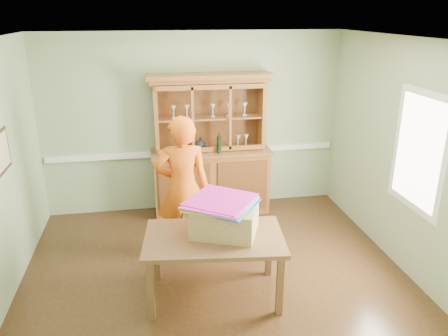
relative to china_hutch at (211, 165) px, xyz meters
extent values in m
plane|color=#472916|center=(-0.22, -1.76, -0.74)|extent=(4.50, 4.50, 0.00)
plane|color=white|center=(-0.22, -1.76, 1.96)|extent=(4.50, 4.50, 0.00)
plane|color=#8EA67D|center=(-0.22, 0.24, 0.61)|extent=(4.50, 0.00, 4.50)
plane|color=#8EA67D|center=(2.03, -1.76, 0.61)|extent=(0.00, 4.00, 4.00)
plane|color=#8EA67D|center=(-0.22, -3.76, 0.61)|extent=(4.50, 0.00, 4.50)
cube|color=white|center=(-0.22, 0.22, 0.16)|extent=(4.41, 0.05, 0.08)
cube|color=#352015|center=(-2.45, -1.46, 0.81)|extent=(0.03, 0.60, 0.46)
cube|color=beige|center=(-2.44, -1.46, 0.81)|extent=(0.01, 0.52, 0.38)
cube|color=white|center=(2.01, -2.06, 0.76)|extent=(0.03, 0.96, 1.36)
cube|color=white|center=(2.01, -2.06, 0.76)|extent=(0.01, 0.80, 1.20)
cube|color=brown|center=(0.00, -0.02, -0.27)|extent=(1.72, 0.53, 0.96)
cube|color=brown|center=(0.00, -0.03, 0.23)|extent=(1.78, 0.58, 0.04)
cube|color=brown|center=(0.00, 0.22, 0.75)|extent=(1.63, 0.04, 1.01)
cube|color=brown|center=(-0.78, 0.06, 0.75)|extent=(0.06, 0.36, 1.01)
cube|color=brown|center=(0.79, 0.06, 0.75)|extent=(0.06, 0.36, 1.01)
cube|color=brown|center=(0.00, 0.06, 1.29)|extent=(1.72, 0.42, 0.06)
cube|color=brown|center=(0.00, 0.04, 1.34)|extent=(1.80, 0.46, 0.06)
cube|color=brown|center=(0.00, 0.06, 0.73)|extent=(1.51, 0.32, 0.02)
imported|color=#B2B2B7|center=(-0.14, 0.06, 0.34)|extent=(0.18, 0.18, 0.18)
imported|color=gold|center=(-0.43, 0.06, 0.28)|extent=(0.21, 0.21, 0.05)
cylinder|color=black|center=(0.10, -0.19, 0.40)|extent=(0.07, 0.07, 0.31)
cube|color=brown|center=(-0.29, -2.17, -0.04)|extent=(1.55, 1.04, 0.05)
cube|color=brown|center=(-0.98, -2.45, -0.40)|extent=(0.08, 0.08, 0.68)
cube|color=brown|center=(-0.89, -1.73, -0.40)|extent=(0.08, 0.08, 0.68)
cube|color=brown|center=(0.31, -2.60, -0.40)|extent=(0.08, 0.08, 0.68)
cube|color=brown|center=(0.40, -1.88, -0.40)|extent=(0.08, 0.08, 0.68)
cube|color=tan|center=(-0.16, -2.10, 0.14)|extent=(0.81, 0.73, 0.31)
cube|color=blue|center=(-0.20, -2.06, 0.30)|extent=(0.86, 0.86, 0.01)
cube|color=yellow|center=(-0.20, -2.06, 0.30)|extent=(0.86, 0.86, 0.01)
cube|color=green|center=(-0.20, -2.06, 0.31)|extent=(0.86, 0.86, 0.01)
cube|color=#2D98D8|center=(-0.20, -2.06, 0.32)|extent=(0.86, 0.86, 0.01)
cube|color=#EC6FD2|center=(-0.20, -2.06, 0.33)|extent=(0.86, 0.86, 0.01)
cube|color=#E923C7|center=(-0.20, -2.06, 0.34)|extent=(0.86, 0.86, 0.01)
cube|color=#C91E9D|center=(-0.20, -2.06, 0.35)|extent=(0.86, 0.86, 0.01)
imported|color=#E25C0E|center=(-0.53, -1.25, 0.17)|extent=(0.68, 0.46, 1.83)
camera|label=1|loc=(-0.90, -6.19, 2.22)|focal=35.00mm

